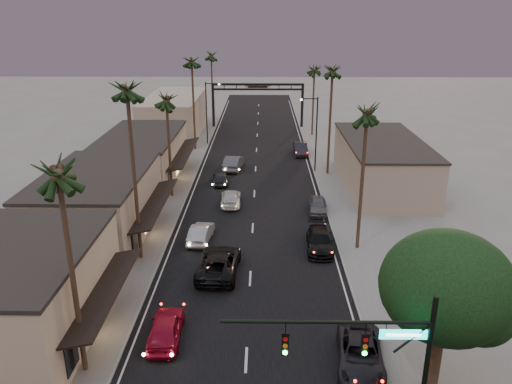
{
  "coord_description": "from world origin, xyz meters",
  "views": [
    {
      "loc": [
        0.86,
        -12.84,
        18.11
      ],
      "look_at": [
        0.26,
        30.59,
        2.5
      ],
      "focal_mm": 35.0,
      "sensor_mm": 36.0,
      "label": 1
    }
  ],
  "objects_px": {
    "arch": "(258,94)",
    "palm_rc": "(315,67)",
    "streetlight_left": "(208,108)",
    "oncoming_red": "(166,328)",
    "palm_la": "(57,167)",
    "palm_far": "(211,53)",
    "palm_lb": "(126,86)",
    "curbside_black": "(320,241)",
    "palm_lc": "(166,96)",
    "streetlight_right": "(314,128)",
    "palm_ld": "(192,59)",
    "palm_rb": "(333,68)",
    "traffic_signal": "(381,354)",
    "corner_tree": "(448,291)",
    "curbside_near": "(360,354)",
    "oncoming_silver": "(201,233)",
    "oncoming_pickup": "(219,263)",
    "palm_ra": "(368,109)"
  },
  "relations": [
    {
      "from": "palm_lc",
      "to": "palm_ld",
      "type": "bearing_deg",
      "value": 90.0
    },
    {
      "from": "palm_ld",
      "to": "palm_far",
      "type": "height_order",
      "value": "palm_ld"
    },
    {
      "from": "palm_lb",
      "to": "traffic_signal",
      "type": "bearing_deg",
      "value": -51.56
    },
    {
      "from": "palm_ld",
      "to": "curbside_black",
      "type": "bearing_deg",
      "value": -65.62
    },
    {
      "from": "arch",
      "to": "palm_rc",
      "type": "height_order",
      "value": "palm_rc"
    },
    {
      "from": "palm_rb",
      "to": "palm_far",
      "type": "xyz_separation_m",
      "value": [
        -16.9,
        34.0,
        -0.97
      ]
    },
    {
      "from": "palm_far",
      "to": "curbside_near",
      "type": "bearing_deg",
      "value": -78.03
    },
    {
      "from": "streetlight_left",
      "to": "oncoming_red",
      "type": "height_order",
      "value": "streetlight_left"
    },
    {
      "from": "palm_lc",
      "to": "streetlight_right",
      "type": "bearing_deg",
      "value": 30.11
    },
    {
      "from": "palm_la",
      "to": "palm_lb",
      "type": "distance_m",
      "value": 13.14
    },
    {
      "from": "oncoming_silver",
      "to": "curbside_near",
      "type": "height_order",
      "value": "curbside_near"
    },
    {
      "from": "streetlight_left",
      "to": "oncoming_red",
      "type": "relative_size",
      "value": 1.96
    },
    {
      "from": "arch",
      "to": "streetlight_left",
      "type": "bearing_deg",
      "value": -119.97
    },
    {
      "from": "oncoming_pickup",
      "to": "palm_lb",
      "type": "bearing_deg",
      "value": -15.9
    },
    {
      "from": "palm_la",
      "to": "palm_ld",
      "type": "distance_m",
      "value": 46.01
    },
    {
      "from": "corner_tree",
      "to": "palm_rc",
      "type": "bearing_deg",
      "value": 90.89
    },
    {
      "from": "palm_lb",
      "to": "palm_ld",
      "type": "distance_m",
      "value": 33.01
    },
    {
      "from": "traffic_signal",
      "to": "streetlight_right",
      "type": "bearing_deg",
      "value": 88.28
    },
    {
      "from": "palm_rb",
      "to": "curbside_black",
      "type": "height_order",
      "value": "palm_rb"
    },
    {
      "from": "palm_lb",
      "to": "curbside_black",
      "type": "relative_size",
      "value": 2.93
    },
    {
      "from": "streetlight_right",
      "to": "palm_ld",
      "type": "relative_size",
      "value": 0.63
    },
    {
      "from": "palm_lc",
      "to": "palm_far",
      "type": "height_order",
      "value": "palm_far"
    },
    {
      "from": "curbside_near",
      "to": "palm_la",
      "type": "bearing_deg",
      "value": -170.64
    },
    {
      "from": "palm_ld",
      "to": "oncoming_silver",
      "type": "height_order",
      "value": "palm_ld"
    },
    {
      "from": "oncoming_pickup",
      "to": "palm_la",
      "type": "bearing_deg",
      "value": 63.15
    },
    {
      "from": "palm_la",
      "to": "curbside_near",
      "type": "relative_size",
      "value": 2.48
    },
    {
      "from": "palm_rb",
      "to": "palm_ra",
      "type": "bearing_deg",
      "value": -90.0
    },
    {
      "from": "palm_la",
      "to": "palm_ld",
      "type": "relative_size",
      "value": 0.93
    },
    {
      "from": "streetlight_right",
      "to": "palm_la",
      "type": "xyz_separation_m",
      "value": [
        -15.52,
        -36.0,
        6.11
      ]
    },
    {
      "from": "streetlight_left",
      "to": "corner_tree",
      "type": "bearing_deg",
      "value": -72.03
    },
    {
      "from": "palm_ld",
      "to": "curbside_black",
      "type": "relative_size",
      "value": 2.73
    },
    {
      "from": "palm_lc",
      "to": "palm_rb",
      "type": "height_order",
      "value": "palm_rb"
    },
    {
      "from": "traffic_signal",
      "to": "palm_lc",
      "type": "distance_m",
      "value": 35.46
    },
    {
      "from": "streetlight_right",
      "to": "curbside_near",
      "type": "height_order",
      "value": "streetlight_right"
    },
    {
      "from": "palm_lb",
      "to": "streetlight_left",
      "type": "bearing_deg",
      "value": 87.33
    },
    {
      "from": "palm_lc",
      "to": "curbside_black",
      "type": "bearing_deg",
      "value": -40.72
    },
    {
      "from": "streetlight_right",
      "to": "corner_tree",
      "type": "bearing_deg",
      "value": -86.11
    },
    {
      "from": "palm_la",
      "to": "palm_far",
      "type": "height_order",
      "value": "same"
    },
    {
      "from": "traffic_signal",
      "to": "oncoming_silver",
      "type": "bearing_deg",
      "value": 115.11
    },
    {
      "from": "palm_rb",
      "to": "curbside_near",
      "type": "distance_m",
      "value": 36.39
    },
    {
      "from": "arch",
      "to": "streetlight_right",
      "type": "distance_m",
      "value": 25.94
    },
    {
      "from": "corner_tree",
      "to": "palm_ra",
      "type": "bearing_deg",
      "value": 93.03
    },
    {
      "from": "streetlight_left",
      "to": "oncoming_red",
      "type": "bearing_deg",
      "value": -87.33
    },
    {
      "from": "traffic_signal",
      "to": "palm_rb",
      "type": "height_order",
      "value": "palm_rb"
    },
    {
      "from": "corner_tree",
      "to": "curbside_black",
      "type": "relative_size",
      "value": 1.69
    },
    {
      "from": "palm_rc",
      "to": "oncoming_pickup",
      "type": "distance_m",
      "value": 46.52
    },
    {
      "from": "palm_la",
      "to": "palm_ra",
      "type": "relative_size",
      "value": 1.0
    },
    {
      "from": "palm_la",
      "to": "oncoming_pickup",
      "type": "bearing_deg",
      "value": 59.83
    },
    {
      "from": "palm_rb",
      "to": "oncoming_red",
      "type": "relative_size",
      "value": 3.09
    },
    {
      "from": "palm_ld",
      "to": "oncoming_pickup",
      "type": "distance_m",
      "value": 37.57
    }
  ]
}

